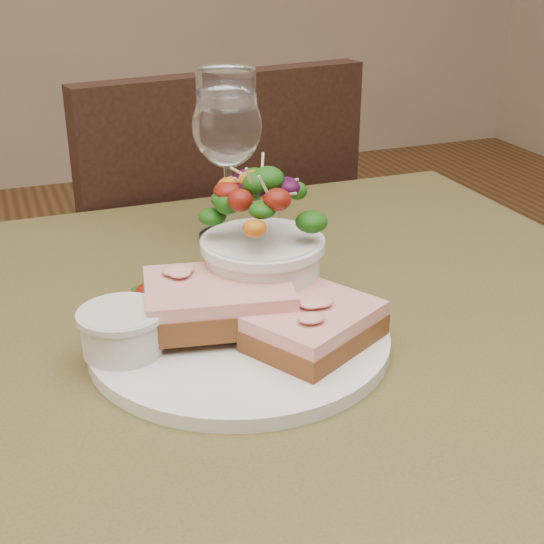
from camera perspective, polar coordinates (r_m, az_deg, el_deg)
name	(u,v)px	position (r m, az deg, el deg)	size (l,w,h in m)	color
cafe_table	(277,446)	(0.69, 0.35, -12.94)	(0.80, 0.80, 0.75)	#45391D
chair_far	(192,397)	(1.41, -6.08, -9.36)	(0.48, 0.48, 0.90)	black
dinner_plate	(239,338)	(0.64, -2.47, -4.98)	(0.25, 0.25, 0.01)	silver
sandwich_front	(315,326)	(0.62, 3.26, -4.08)	(0.13, 0.12, 0.03)	#442512
sandwich_back	(218,300)	(0.64, -4.08, -2.11)	(0.14, 0.11, 0.03)	#442512
ramekin	(122,329)	(0.61, -11.21, -4.22)	(0.06, 0.06, 0.04)	beige
salad_bowl	(263,240)	(0.66, -0.71, 2.39)	(0.10, 0.10, 0.13)	silver
garnish	(156,294)	(0.69, -8.76, -1.65)	(0.05, 0.04, 0.02)	#103309
wine_glass	(227,131)	(0.83, -3.40, 10.56)	(0.08, 0.08, 0.18)	white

